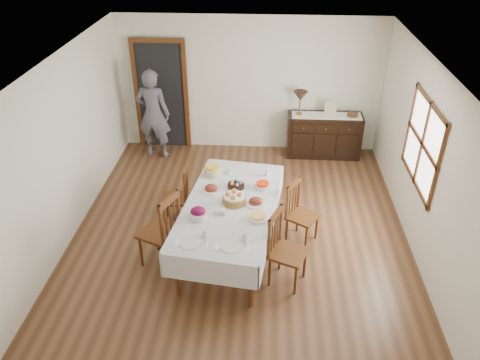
# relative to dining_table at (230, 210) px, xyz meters

# --- Properties ---
(ground) EXTENTS (6.00, 6.00, 0.00)m
(ground) POSITION_rel_dining_table_xyz_m (0.11, 0.30, -0.72)
(ground) COLOR brown
(room_shell) EXTENTS (5.02, 6.02, 2.65)m
(room_shell) POSITION_rel_dining_table_xyz_m (-0.03, 0.72, 0.93)
(room_shell) COLOR silver
(room_shell) RESTS_ON ground
(dining_table) EXTENTS (1.50, 2.49, 0.81)m
(dining_table) POSITION_rel_dining_table_xyz_m (0.00, 0.00, 0.00)
(dining_table) COLOR silver
(dining_table) RESTS_ON ground
(chair_left_near) EXTENTS (0.62, 0.62, 1.13)m
(chair_left_near) POSITION_rel_dining_table_xyz_m (-0.89, -0.32, -0.14)
(chair_left_near) COLOR #512A10
(chair_left_near) RESTS_ON ground
(chair_left_far) EXTENTS (0.43, 0.43, 0.94)m
(chair_left_far) POSITION_rel_dining_table_xyz_m (-0.85, 0.66, -0.24)
(chair_left_far) COLOR #512A10
(chair_left_far) RESTS_ON ground
(chair_right_near) EXTENTS (0.57, 0.57, 1.05)m
(chair_right_near) POSITION_rel_dining_table_xyz_m (0.74, -0.56, -0.18)
(chair_right_near) COLOR #512A10
(chair_right_near) RESTS_ON ground
(chair_right_far) EXTENTS (0.54, 0.54, 0.95)m
(chair_right_far) POSITION_rel_dining_table_xyz_m (0.98, 0.33, -0.23)
(chair_right_far) COLOR #512A10
(chair_right_far) RESTS_ON ground
(sideboard) EXTENTS (1.41, 0.51, 0.84)m
(sideboard) POSITION_rel_dining_table_xyz_m (1.57, 3.02, -0.29)
(sideboard) COLOR black
(sideboard) RESTS_ON ground
(person) EXTENTS (0.62, 0.43, 1.85)m
(person) POSITION_rel_dining_table_xyz_m (-1.67, 2.81, 0.21)
(person) COLOR #565360
(person) RESTS_ON ground
(bread_basket) EXTENTS (0.32, 0.32, 0.17)m
(bread_basket) POSITION_rel_dining_table_xyz_m (0.05, 0.03, 0.16)
(bread_basket) COLOR brown
(bread_basket) RESTS_ON dining_table
(egg_basket) EXTENTS (0.24, 0.24, 0.11)m
(egg_basket) POSITION_rel_dining_table_xyz_m (0.05, 0.43, 0.13)
(egg_basket) COLOR black
(egg_basket) RESTS_ON dining_table
(ham_platter_a) EXTENTS (0.29, 0.29, 0.11)m
(ham_platter_a) POSITION_rel_dining_table_xyz_m (-0.29, 0.32, 0.12)
(ham_platter_a) COLOR silver
(ham_platter_a) RESTS_ON dining_table
(ham_platter_b) EXTENTS (0.29, 0.29, 0.11)m
(ham_platter_b) POSITION_rel_dining_table_xyz_m (0.35, 0.03, 0.12)
(ham_platter_b) COLOR silver
(ham_platter_b) RESTS_ON dining_table
(beet_bowl) EXTENTS (0.23, 0.23, 0.16)m
(beet_bowl) POSITION_rel_dining_table_xyz_m (-0.38, -0.35, 0.17)
(beet_bowl) COLOR silver
(beet_bowl) RESTS_ON dining_table
(carrot_bowl) EXTENTS (0.22, 0.22, 0.09)m
(carrot_bowl) POSITION_rel_dining_table_xyz_m (0.43, 0.44, 0.13)
(carrot_bowl) COLOR silver
(carrot_bowl) RESTS_ON dining_table
(pineapple_bowl) EXTENTS (0.26, 0.26, 0.15)m
(pineapple_bowl) POSITION_rel_dining_table_xyz_m (-0.32, 0.76, 0.16)
(pineapple_bowl) COLOR #CCB78A
(pineapple_bowl) RESTS_ON dining_table
(casserole_dish) EXTENTS (0.26, 0.26, 0.07)m
(casserole_dish) POSITION_rel_dining_table_xyz_m (0.39, -0.33, 0.13)
(casserole_dish) COLOR silver
(casserole_dish) RESTS_ON dining_table
(butter_dish) EXTENTS (0.15, 0.11, 0.07)m
(butter_dish) POSITION_rel_dining_table_xyz_m (-0.11, -0.24, 0.13)
(butter_dish) COLOR silver
(butter_dish) RESTS_ON dining_table
(setting_left) EXTENTS (0.44, 0.31, 0.10)m
(setting_left) POSITION_rel_dining_table_xyz_m (-0.36, -0.82, 0.11)
(setting_left) COLOR silver
(setting_left) RESTS_ON dining_table
(setting_right) EXTENTS (0.44, 0.31, 0.10)m
(setting_right) POSITION_rel_dining_table_xyz_m (0.14, -0.86, 0.11)
(setting_right) COLOR silver
(setting_right) RESTS_ON dining_table
(glass_far_a) EXTENTS (0.07, 0.07, 0.11)m
(glass_far_a) POSITION_rel_dining_table_xyz_m (-0.08, 0.81, 0.15)
(glass_far_a) COLOR silver
(glass_far_a) RESTS_ON dining_table
(glass_far_b) EXTENTS (0.06, 0.06, 0.11)m
(glass_far_b) POSITION_rel_dining_table_xyz_m (0.49, 0.78, 0.15)
(glass_far_b) COLOR silver
(glass_far_b) RESTS_ON dining_table
(runner) EXTENTS (1.30, 0.35, 0.01)m
(runner) POSITION_rel_dining_table_xyz_m (1.58, 2.99, 0.13)
(runner) COLOR white
(runner) RESTS_ON sideboard
(table_lamp) EXTENTS (0.26, 0.26, 0.46)m
(table_lamp) POSITION_rel_dining_table_xyz_m (1.07, 3.02, 0.48)
(table_lamp) COLOR brown
(table_lamp) RESTS_ON sideboard
(picture_frame) EXTENTS (0.22, 0.08, 0.28)m
(picture_frame) POSITION_rel_dining_table_xyz_m (1.64, 2.96, 0.27)
(picture_frame) COLOR #BFB68C
(picture_frame) RESTS_ON sideboard
(deco_bowl) EXTENTS (0.20, 0.20, 0.06)m
(deco_bowl) POSITION_rel_dining_table_xyz_m (2.06, 3.00, 0.16)
(deco_bowl) COLOR #512A10
(deco_bowl) RESTS_ON sideboard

